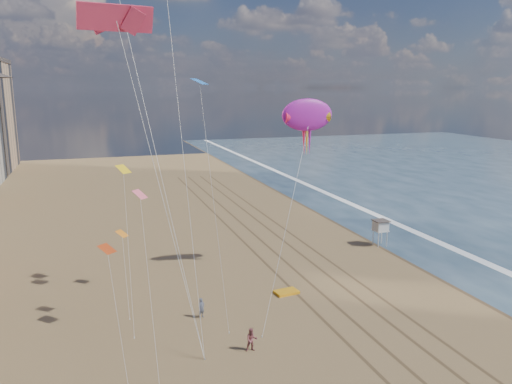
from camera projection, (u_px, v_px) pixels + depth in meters
The scene contains 9 objects.
wet_sand at pixel (373, 227), 73.13m from camera, with size 260.00×260.00×0.00m, color #42301E.
foam at pixel (398, 224), 74.43m from camera, with size 260.00×260.00×0.00m, color white.
tracks at pixel (296, 261), 58.74m from camera, with size 7.68×120.00×0.01m.
lifeguard_stand at pixel (381, 226), 63.92m from camera, with size 1.87×1.87×3.37m.
grounded_kite at pixel (286, 292), 49.42m from camera, with size 2.29×1.46×0.26m, color orange.
show_kite at pixel (307, 115), 52.33m from camera, with size 7.32×7.15×22.83m.
kite_flyer_a at pixel (202, 308), 44.05m from camera, with size 0.66×0.44×1.82m, color #505667.
kite_flyer_b at pixel (252, 340), 38.42m from camera, with size 0.91×0.71×1.88m, color #8F484B.
small_kites at pixel (139, 181), 44.64m from camera, with size 10.45×10.74×15.39m.
Camera 1 is at (-19.64, -21.46, 19.97)m, focal length 35.00 mm.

